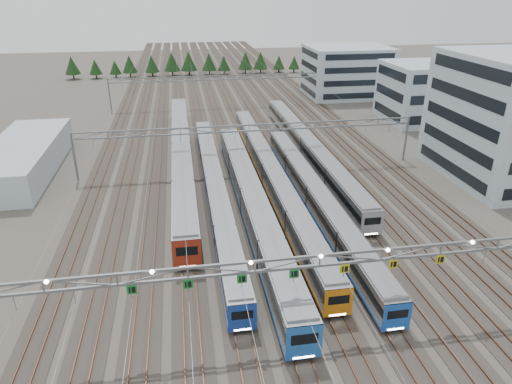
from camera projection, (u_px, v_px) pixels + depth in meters
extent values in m
plane|color=#47423A|center=(315.00, 328.00, 41.95)|extent=(400.00, 400.00, 0.00)
cube|color=#2D2823|center=(218.00, 94.00, 131.66)|extent=(54.00, 260.00, 0.08)
cube|color=brown|center=(127.00, 96.00, 127.78)|extent=(0.08, 260.00, 0.16)
cube|color=brown|center=(303.00, 90.00, 135.43)|extent=(0.08, 260.00, 0.16)
cube|color=brown|center=(215.00, 93.00, 131.50)|extent=(0.08, 260.00, 0.16)
cube|color=brown|center=(220.00, 93.00, 131.71)|extent=(0.08, 260.00, 0.16)
cube|color=black|center=(182.00, 163.00, 79.28)|extent=(2.64, 64.61, 0.40)
cube|color=#A6A9AE|center=(182.00, 153.00, 78.48)|extent=(3.11, 65.93, 3.50)
cube|color=black|center=(181.00, 150.00, 78.31)|extent=(3.17, 65.60, 1.05)
cube|color=maroon|center=(182.00, 161.00, 79.09)|extent=(3.16, 65.60, 0.39)
cube|color=slate|center=(181.00, 142.00, 77.71)|extent=(2.80, 64.61, 0.28)
cube|color=maroon|center=(187.00, 254.00, 48.95)|extent=(3.13, 0.12, 3.50)
cube|color=black|center=(187.00, 251.00, 48.75)|extent=(2.33, 0.10, 1.05)
cube|color=white|center=(188.00, 267.00, 49.53)|extent=(1.86, 0.06, 0.17)
cube|color=black|center=(215.00, 196.00, 67.04)|extent=(2.18, 57.34, 0.33)
cube|color=#A6A9AE|center=(215.00, 186.00, 66.38)|extent=(2.57, 58.51, 2.89)
cube|color=black|center=(215.00, 184.00, 66.23)|extent=(2.63, 58.22, 0.87)
cube|color=#1A3C9C|center=(215.00, 194.00, 66.88)|extent=(2.62, 58.22, 0.32)
cube|color=slate|center=(214.00, 176.00, 65.74)|extent=(2.31, 57.34, 0.23)
cube|color=#1A3C9C|center=(242.00, 318.00, 40.17)|extent=(2.59, 0.12, 2.89)
cube|color=black|center=(242.00, 315.00, 40.00)|extent=(1.93, 0.10, 0.87)
cube|color=white|center=(243.00, 330.00, 40.64)|extent=(1.54, 0.06, 0.14)
cube|color=black|center=(252.00, 212.00, 62.34)|extent=(2.58, 53.85, 0.39)
cube|color=#A6A9AE|center=(252.00, 199.00, 61.56)|extent=(3.03, 54.94, 3.41)
cube|color=black|center=(252.00, 197.00, 61.39)|extent=(3.09, 54.67, 1.03)
cube|color=#215EB4|center=(252.00, 209.00, 62.15)|extent=(3.08, 54.67, 0.38)
cube|color=slate|center=(251.00, 187.00, 60.80)|extent=(2.73, 53.85, 0.27)
cube|color=#215EB4|center=(304.00, 343.00, 36.95)|extent=(3.05, 0.12, 3.41)
cube|color=black|center=(305.00, 339.00, 36.76)|extent=(2.27, 0.10, 1.03)
cube|color=white|center=(304.00, 357.00, 37.52)|extent=(1.82, 0.06, 0.16)
cube|color=black|center=(271.00, 183.00, 71.36)|extent=(2.30, 62.88, 0.35)
cube|color=#A6A9AE|center=(271.00, 173.00, 70.66)|extent=(2.71, 64.16, 3.05)
cube|color=black|center=(271.00, 171.00, 70.51)|extent=(2.77, 63.84, 0.92)
cube|color=orange|center=(271.00, 181.00, 71.19)|extent=(2.76, 63.84, 0.34)
cube|color=slate|center=(271.00, 163.00, 69.98)|extent=(2.44, 62.88, 0.24)
cube|color=orange|center=(338.00, 303.00, 41.92)|extent=(2.73, 0.12, 3.05)
cube|color=black|center=(339.00, 300.00, 41.74)|extent=(2.03, 0.10, 0.92)
cube|color=white|center=(338.00, 315.00, 42.42)|extent=(1.63, 0.06, 0.15)
cube|color=black|center=(315.00, 207.00, 63.89)|extent=(2.21, 50.31, 0.33)
cube|color=#A6A9AE|center=(315.00, 196.00, 63.22)|extent=(2.60, 51.33, 2.93)
cube|color=black|center=(315.00, 194.00, 63.07)|extent=(2.66, 51.08, 0.88)
cube|color=blue|center=(315.00, 204.00, 63.73)|extent=(2.65, 51.08, 0.33)
cube|color=slate|center=(316.00, 186.00, 62.57)|extent=(2.34, 50.31, 0.23)
cube|color=blue|center=(397.00, 317.00, 40.23)|extent=(2.62, 0.12, 2.93)
cube|color=black|center=(398.00, 314.00, 40.06)|extent=(1.95, 0.10, 0.88)
cube|color=white|center=(395.00, 329.00, 40.71)|extent=(1.56, 0.06, 0.14)
cube|color=black|center=(308.00, 156.00, 82.51)|extent=(2.40, 57.28, 0.36)
cube|color=#A6A9AE|center=(308.00, 147.00, 81.78)|extent=(2.83, 58.44, 3.18)
cube|color=black|center=(308.00, 145.00, 81.62)|extent=(2.89, 58.15, 0.96)
cube|color=#92959F|center=(308.00, 154.00, 82.33)|extent=(2.88, 58.15, 0.35)
cube|color=slate|center=(309.00, 138.00, 81.07)|extent=(2.54, 57.28, 0.25)
cube|color=#92959F|center=(372.00, 224.00, 55.60)|extent=(2.85, 0.12, 3.18)
cube|color=black|center=(373.00, 221.00, 55.42)|extent=(2.12, 0.10, 0.96)
cube|color=white|center=(371.00, 234.00, 56.13)|extent=(1.70, 0.06, 0.15)
cube|color=slate|center=(320.00, 256.00, 38.71)|extent=(56.00, 0.22, 0.22)
cube|color=slate|center=(320.00, 266.00, 39.13)|extent=(56.00, 0.22, 0.22)
cube|color=#17762E|center=(132.00, 290.00, 36.86)|extent=(0.85, 0.06, 0.85)
cube|color=#17762E|center=(188.00, 284.00, 37.54)|extent=(0.85, 0.06, 0.85)
cube|color=#17762E|center=(242.00, 279.00, 38.21)|extent=(0.85, 0.06, 0.85)
cube|color=#17762E|center=(294.00, 274.00, 38.89)|extent=(0.85, 0.06, 0.85)
cube|color=gold|center=(345.00, 269.00, 39.56)|extent=(0.85, 0.06, 0.85)
cube|color=gold|center=(393.00, 264.00, 40.24)|extent=(0.85, 0.06, 0.85)
cube|color=gold|center=(440.00, 259.00, 40.92)|extent=(0.85, 0.06, 0.85)
cylinder|color=slate|center=(74.00, 157.00, 71.98)|extent=(0.36, 0.36, 8.00)
cylinder|color=slate|center=(406.00, 139.00, 80.38)|extent=(0.36, 0.36, 8.00)
cube|color=slate|center=(249.00, 125.00, 74.60)|extent=(56.00, 0.22, 0.22)
cube|color=slate|center=(249.00, 131.00, 75.02)|extent=(56.00, 0.22, 0.22)
cylinder|color=slate|center=(109.00, 95.00, 112.35)|extent=(0.36, 0.36, 8.00)
cylinder|color=slate|center=(328.00, 87.00, 120.76)|extent=(0.36, 0.36, 8.00)
cube|color=slate|center=(222.00, 76.00, 114.97)|extent=(56.00, 0.22, 0.22)
cube|color=slate|center=(222.00, 80.00, 115.39)|extent=(56.00, 0.22, 0.22)
cube|color=#ACC4CD|center=(512.00, 118.00, 71.16)|extent=(18.00, 22.00, 19.44)
cube|color=#ACC4CD|center=(418.00, 93.00, 103.20)|extent=(14.00, 16.00, 12.90)
cube|color=#ACC4CD|center=(347.00, 71.00, 127.11)|extent=(22.00, 18.00, 13.35)
cube|color=#ACC4CD|center=(23.00, 158.00, 75.90)|extent=(10.00, 30.00, 4.98)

